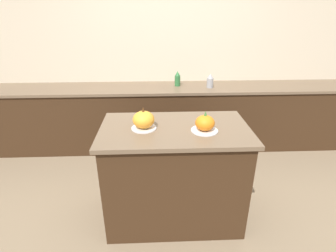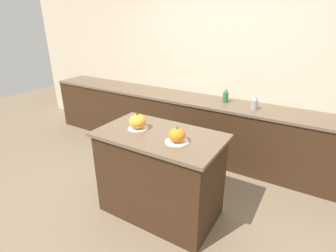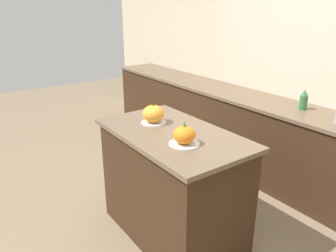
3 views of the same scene
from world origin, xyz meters
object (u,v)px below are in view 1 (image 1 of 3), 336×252
pumpkin_cake_right (205,124)px  bottle_short (210,81)px  bottle_tall (177,79)px  pumpkin_cake_left (144,120)px

pumpkin_cake_right → bottle_short: pumpkin_cake_right is taller
pumpkin_cake_right → bottle_tall: bearing=93.6°
bottle_tall → pumpkin_cake_left: bearing=-104.7°
pumpkin_cake_right → bottle_tall: size_ratio=1.09×
bottle_tall → bottle_short: bottle_tall is taller
pumpkin_cake_right → bottle_tall: 1.57m
pumpkin_cake_left → pumpkin_cake_right: size_ratio=0.95×
bottle_short → bottle_tall: bearing=166.2°
pumpkin_cake_left → bottle_short: size_ratio=1.14×
pumpkin_cake_left → bottle_tall: bearing=75.3°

